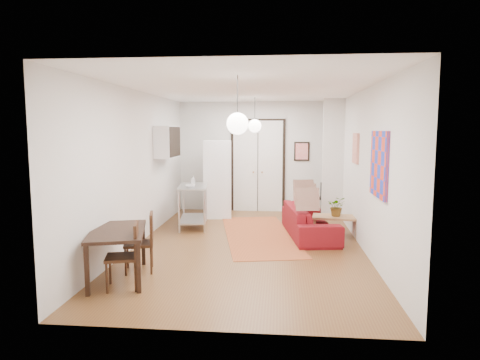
# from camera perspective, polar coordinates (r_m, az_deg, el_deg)

# --- Properties ---
(floor) EXTENTS (7.00, 7.00, 0.00)m
(floor) POSITION_cam_1_polar(r_m,az_deg,el_deg) (8.16, 1.08, -8.68)
(floor) COLOR brown
(floor) RESTS_ON ground
(ceiling) EXTENTS (4.20, 7.00, 0.02)m
(ceiling) POSITION_cam_1_polar(r_m,az_deg,el_deg) (7.90, 1.13, 12.05)
(ceiling) COLOR white
(ceiling) RESTS_ON wall_back
(wall_back) EXTENTS (4.20, 0.02, 2.90)m
(wall_back) POSITION_cam_1_polar(r_m,az_deg,el_deg) (11.38, 2.41, 3.12)
(wall_back) COLOR silver
(wall_back) RESTS_ON floor
(wall_front) EXTENTS (4.20, 0.02, 2.90)m
(wall_front) POSITION_cam_1_polar(r_m,az_deg,el_deg) (4.44, -2.26, -2.60)
(wall_front) COLOR silver
(wall_front) RESTS_ON floor
(wall_left) EXTENTS (0.02, 7.00, 2.90)m
(wall_left) POSITION_cam_1_polar(r_m,az_deg,el_deg) (8.32, -13.48, 1.60)
(wall_left) COLOR silver
(wall_left) RESTS_ON floor
(wall_right) EXTENTS (0.02, 7.00, 2.90)m
(wall_right) POSITION_cam_1_polar(r_m,az_deg,el_deg) (8.02, 16.24, 1.33)
(wall_right) COLOR silver
(wall_right) RESTS_ON floor
(double_doors) EXTENTS (1.44, 0.06, 2.50)m
(double_doors) POSITION_cam_1_polar(r_m,az_deg,el_deg) (11.35, 2.40, 1.84)
(double_doors) COLOR white
(double_doors) RESTS_ON wall_back
(stub_partition) EXTENTS (0.50, 0.10, 2.90)m
(stub_partition) POSITION_cam_1_polar(r_m,az_deg,el_deg) (10.49, 12.29, 2.66)
(stub_partition) COLOR silver
(stub_partition) RESTS_ON floor
(wall_cabinet) EXTENTS (0.35, 1.00, 0.70)m
(wall_cabinet) POSITION_cam_1_polar(r_m,az_deg,el_deg) (9.68, -9.67, 5.05)
(wall_cabinet) COLOR white
(wall_cabinet) RESTS_ON wall_left
(painting_popart) EXTENTS (0.05, 1.00, 1.00)m
(painting_popart) POSITION_cam_1_polar(r_m,az_deg,el_deg) (6.78, 18.07, 2.01)
(painting_popart) COLOR red
(painting_popart) RESTS_ON wall_right
(painting_abstract) EXTENTS (0.05, 0.50, 0.60)m
(painting_abstract) POSITION_cam_1_polar(r_m,az_deg,el_deg) (8.78, 15.18, 4.10)
(painting_abstract) COLOR #F5EACC
(painting_abstract) RESTS_ON wall_right
(poster_back) EXTENTS (0.40, 0.03, 0.50)m
(poster_back) POSITION_cam_1_polar(r_m,az_deg,el_deg) (11.34, 8.24, 3.80)
(poster_back) COLOR red
(poster_back) RESTS_ON wall_back
(print_left) EXTENTS (0.03, 0.44, 0.54)m
(print_left) POSITION_cam_1_polar(r_m,az_deg,el_deg) (10.20, -9.77, 5.41)
(print_left) COLOR #A46344
(print_left) RESTS_ON wall_left
(pendant_back) EXTENTS (0.30, 0.30, 0.80)m
(pendant_back) POSITION_cam_1_polar(r_m,az_deg,el_deg) (9.86, 1.98, 7.21)
(pendant_back) COLOR white
(pendant_back) RESTS_ON ceiling
(pendant_front) EXTENTS (0.30, 0.30, 0.80)m
(pendant_front) POSITION_cam_1_polar(r_m,az_deg,el_deg) (5.87, -0.34, 7.53)
(pendant_front) COLOR white
(pendant_front) RESTS_ON ceiling
(kilim_rug) EXTENTS (1.97, 3.74, 0.01)m
(kilim_rug) POSITION_cam_1_polar(r_m,az_deg,el_deg) (8.93, 2.52, -7.29)
(kilim_rug) COLOR #A74C29
(kilim_rug) RESTS_ON floor
(sofa) EXTENTS (1.12, 2.23, 0.62)m
(sofa) POSITION_cam_1_polar(r_m,az_deg,el_deg) (8.88, 9.28, -5.43)
(sofa) COLOR maroon
(sofa) RESTS_ON floor
(coffee_table) EXTENTS (0.98, 0.62, 0.41)m
(coffee_table) POSITION_cam_1_polar(r_m,az_deg,el_deg) (8.98, 12.65, -5.06)
(coffee_table) COLOR #A6774E
(coffee_table) RESTS_ON floor
(potted_plant) EXTENTS (0.40, 0.35, 0.40)m
(potted_plant) POSITION_cam_1_polar(r_m,az_deg,el_deg) (8.93, 12.80, -3.45)
(potted_plant) COLOR #426F32
(potted_plant) RESTS_ON coffee_table
(kitchen_counter) EXTENTS (0.77, 1.29, 0.93)m
(kitchen_counter) POSITION_cam_1_polar(r_m,az_deg,el_deg) (9.59, -6.26, -2.68)
(kitchen_counter) COLOR silver
(kitchen_counter) RESTS_ON floor
(bowl) EXTENTS (0.26, 0.26, 0.05)m
(bowl) POSITION_cam_1_polar(r_m,az_deg,el_deg) (9.25, -6.66, -0.82)
(bowl) COLOR beige
(bowl) RESTS_ON kitchen_counter
(soap_bottle) EXTENTS (0.11, 0.10, 0.19)m
(soap_bottle) POSITION_cam_1_polar(r_m,az_deg,el_deg) (9.78, -6.28, 0.02)
(soap_bottle) COLOR teal
(soap_bottle) RESTS_ON kitchen_counter
(fridge) EXTENTS (0.76, 0.76, 1.90)m
(fridge) POSITION_cam_1_polar(r_m,az_deg,el_deg) (10.62, -3.04, 0.14)
(fridge) COLOR white
(fridge) RESTS_ON floor
(dining_table) EXTENTS (1.07, 1.47, 0.73)m
(dining_table) POSITION_cam_1_polar(r_m,az_deg,el_deg) (6.48, -16.03, -7.10)
(dining_table) COLOR black
(dining_table) RESTS_ON floor
(dining_chair_near) EXTENTS (0.53, 0.66, 0.90)m
(dining_chair_near) POSITION_cam_1_polar(r_m,az_deg,el_deg) (6.85, -13.13, -7.37)
(dining_chair_near) COLOR #372211
(dining_chair_near) RESTS_ON floor
(dining_chair_far) EXTENTS (0.53, 0.66, 0.90)m
(dining_chair_far) POSITION_cam_1_polar(r_m,az_deg,el_deg) (6.21, -15.19, -8.90)
(dining_chair_far) COLOR #372211
(dining_chair_far) RESTS_ON floor
(black_side_chair) EXTENTS (0.48, 0.49, 0.85)m
(black_side_chair) POSITION_cam_1_polar(r_m,az_deg,el_deg) (11.26, 11.25, -1.94)
(black_side_chair) COLOR black
(black_side_chair) RESTS_ON floor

